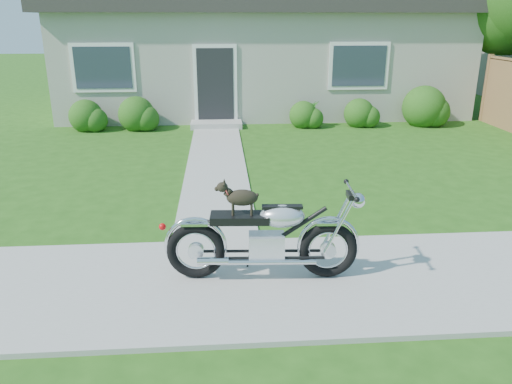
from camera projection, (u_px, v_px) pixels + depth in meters
ground at (345, 279)px, 5.79m from camera, size 80.00×80.00×0.00m
sidewalk at (345, 278)px, 5.78m from camera, size 24.00×2.20×0.04m
walkway at (216, 163)px, 10.38m from camera, size 1.20×8.00×0.03m
house at (261, 41)px, 16.36m from camera, size 12.60×7.03×4.50m
shrub_row at (290, 112)px, 13.68m from camera, size 10.31×1.19×1.19m
potted_plant_left at (139, 116)px, 13.47m from camera, size 0.66×0.58×0.70m
potted_plant_right at (313, 114)px, 13.80m from camera, size 0.41×0.41×0.71m
motorcycle_with_dog at (266, 237)px, 5.59m from camera, size 2.22×0.60×1.15m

